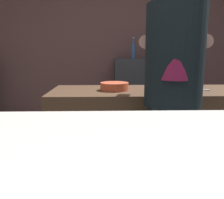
# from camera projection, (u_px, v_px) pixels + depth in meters

# --- Properties ---
(wall_back) EXTENTS (5.20, 0.10, 2.70)m
(wall_back) POSITION_uv_depth(u_px,v_px,m) (124.00, 44.00, 3.41)
(wall_back) COLOR brown
(wall_back) RESTS_ON ground
(prep_counter) EXTENTS (2.10, 0.60, 0.93)m
(prep_counter) POSITION_uv_depth(u_px,v_px,m) (181.00, 145.00, 1.97)
(prep_counter) COLOR #4B3424
(prep_counter) RESTS_ON ground
(back_shelf) EXTENTS (0.77, 0.36, 1.15)m
(back_shelf) POSITION_uv_depth(u_px,v_px,m) (142.00, 100.00, 3.29)
(back_shelf) COLOR #31343D
(back_shelf) RESTS_ON ground
(bartender) EXTENTS (0.48, 0.55, 1.70)m
(bartender) POSITION_uv_depth(u_px,v_px,m) (173.00, 91.00, 1.42)
(bartender) COLOR #273330
(bartender) RESTS_ON ground
(mixing_bowl) EXTENTS (0.22, 0.22, 0.06)m
(mixing_bowl) POSITION_uv_depth(u_px,v_px,m) (114.00, 86.00, 1.85)
(mixing_bowl) COLOR #CB5538
(mixing_bowl) RESTS_ON prep_counter
(chefs_knife) EXTENTS (0.24, 0.05, 0.01)m
(chefs_knife) POSITION_uv_depth(u_px,v_px,m) (194.00, 90.00, 1.84)
(chefs_knife) COLOR silver
(chefs_knife) RESTS_ON prep_counter
(bottle_hot_sauce) EXTENTS (0.07, 0.07, 0.17)m
(bottle_hot_sauce) POSITION_uv_depth(u_px,v_px,m) (151.00, 53.00, 3.09)
(bottle_hot_sauce) COLOR red
(bottle_hot_sauce) RESTS_ON back_shelf
(bottle_soy) EXTENTS (0.05, 0.05, 0.27)m
(bottle_soy) POSITION_uv_depth(u_px,v_px,m) (133.00, 50.00, 3.09)
(bottle_soy) COLOR #355798
(bottle_soy) RESTS_ON back_shelf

